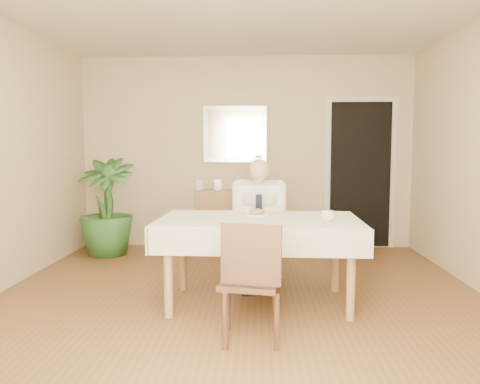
{
  "coord_description": "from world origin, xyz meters",
  "views": [
    {
      "loc": [
        0.17,
        -3.93,
        1.34
      ],
      "look_at": [
        0.0,
        0.35,
        0.95
      ],
      "focal_mm": 35.0,
      "sensor_mm": 36.0,
      "label": 1
    }
  ],
  "objects_px": {
    "dining_table": "(259,228)",
    "chair_near": "(251,276)",
    "seated_man": "(259,215)",
    "coffee_mug": "(328,216)",
    "sideboard": "(234,219)",
    "potted_palm": "(107,207)",
    "chair_far": "(259,227)"
  },
  "relations": [
    {
      "from": "potted_palm",
      "to": "chair_near",
      "type": "bearing_deg",
      "value": -55.21
    },
    {
      "from": "chair_near",
      "to": "chair_far",
      "type": "bearing_deg",
      "value": 98.8
    },
    {
      "from": "coffee_mug",
      "to": "sideboard",
      "type": "distance_m",
      "value": 2.62
    },
    {
      "from": "potted_palm",
      "to": "coffee_mug",
      "type": "bearing_deg",
      "value": -38.78
    },
    {
      "from": "coffee_mug",
      "to": "dining_table",
      "type": "bearing_deg",
      "value": 164.0
    },
    {
      "from": "seated_man",
      "to": "coffee_mug",
      "type": "xyz_separation_m",
      "value": [
        0.56,
        -0.75,
        0.11
      ]
    },
    {
      "from": "seated_man",
      "to": "coffee_mug",
      "type": "relative_size",
      "value": 11.05
    },
    {
      "from": "dining_table",
      "to": "seated_man",
      "type": "distance_m",
      "value": 0.59
    },
    {
      "from": "dining_table",
      "to": "potted_palm",
      "type": "xyz_separation_m",
      "value": [
        -1.93,
        1.84,
        -0.05
      ]
    },
    {
      "from": "potted_palm",
      "to": "chair_far",
      "type": "bearing_deg",
      "value": -26.34
    },
    {
      "from": "chair_far",
      "to": "potted_palm",
      "type": "height_order",
      "value": "potted_palm"
    },
    {
      "from": "seated_man",
      "to": "potted_palm",
      "type": "height_order",
      "value": "seated_man"
    },
    {
      "from": "coffee_mug",
      "to": "sideboard",
      "type": "relative_size",
      "value": 0.11
    },
    {
      "from": "chair_near",
      "to": "sideboard",
      "type": "height_order",
      "value": "chair_near"
    },
    {
      "from": "dining_table",
      "to": "chair_far",
      "type": "relative_size",
      "value": 1.85
    },
    {
      "from": "chair_far",
      "to": "potted_palm",
      "type": "bearing_deg",
      "value": 161.39
    },
    {
      "from": "sideboard",
      "to": "potted_palm",
      "type": "bearing_deg",
      "value": -159.71
    },
    {
      "from": "dining_table",
      "to": "chair_far",
      "type": "height_order",
      "value": "chair_far"
    },
    {
      "from": "dining_table",
      "to": "chair_far",
      "type": "xyz_separation_m",
      "value": [
        0.0,
        0.89,
        -0.14
      ]
    },
    {
      "from": "chair_near",
      "to": "sideboard",
      "type": "xyz_separation_m",
      "value": [
        -0.27,
        3.13,
        -0.08
      ]
    },
    {
      "from": "chair_far",
      "to": "seated_man",
      "type": "relative_size",
      "value": 0.76
    },
    {
      "from": "dining_table",
      "to": "seated_man",
      "type": "height_order",
      "value": "seated_man"
    },
    {
      "from": "chair_far",
      "to": "sideboard",
      "type": "xyz_separation_m",
      "value": [
        -0.33,
        1.39,
        -0.13
      ]
    },
    {
      "from": "chair_near",
      "to": "seated_man",
      "type": "relative_size",
      "value": 0.69
    },
    {
      "from": "chair_far",
      "to": "sideboard",
      "type": "height_order",
      "value": "chair_far"
    },
    {
      "from": "chair_far",
      "to": "seated_man",
      "type": "xyz_separation_m",
      "value": [
        -0.0,
        -0.29,
        0.16
      ]
    },
    {
      "from": "dining_table",
      "to": "chair_near",
      "type": "bearing_deg",
      "value": -92.06
    },
    {
      "from": "chair_near",
      "to": "coffee_mug",
      "type": "height_order",
      "value": "chair_near"
    },
    {
      "from": "dining_table",
      "to": "seated_man",
      "type": "bearing_deg",
      "value": 91.54
    },
    {
      "from": "seated_man",
      "to": "chair_far",
      "type": "bearing_deg",
      "value": 90.0
    },
    {
      "from": "seated_man",
      "to": "sideboard",
      "type": "distance_m",
      "value": 1.74
    },
    {
      "from": "chair_near",
      "to": "potted_palm",
      "type": "height_order",
      "value": "potted_palm"
    }
  ]
}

